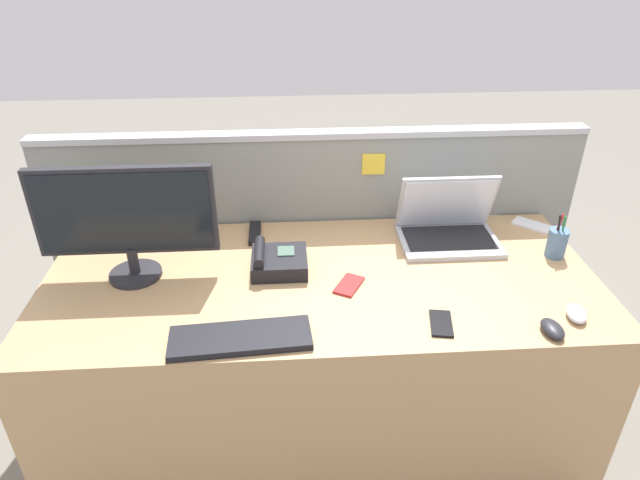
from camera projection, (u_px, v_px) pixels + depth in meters
name	position (u px, v px, depth m)	size (l,w,h in m)	color
ground_plane	(321.00, 428.00, 2.34)	(10.00, 10.00, 0.00)	slate
desk	(321.00, 359.00, 2.15)	(1.93, 0.83, 0.76)	tan
cubicle_divider	(314.00, 255.00, 2.45)	(2.18, 0.08, 1.13)	gray
desktop_monitor	(125.00, 217.00, 1.86)	(0.60, 0.18, 0.41)	#232328
laptop	(448.00, 225.00, 2.16)	(0.37, 0.26, 0.26)	#B2B5BC
desk_phone	(278.00, 261.00, 1.99)	(0.20, 0.19, 0.09)	black
keyboard_main	(240.00, 338.00, 1.66)	(0.42, 0.14, 0.02)	black
computer_mouse_right_hand	(552.00, 329.00, 1.69)	(0.06, 0.10, 0.03)	#232328
computer_mouse_left_hand	(577.00, 314.00, 1.75)	(0.06, 0.10, 0.03)	silver
pen_cup	(557.00, 243.00, 2.06)	(0.07, 0.07, 0.17)	#4C7093
cell_phone_white_slab	(532.00, 225.00, 2.28)	(0.07, 0.15, 0.01)	silver
cell_phone_black_slab	(441.00, 323.00, 1.73)	(0.07, 0.13, 0.01)	black
cell_phone_red_case	(349.00, 285.00, 1.91)	(0.07, 0.13, 0.01)	#B22323
tv_remote	(255.00, 233.00, 2.21)	(0.04, 0.17, 0.02)	black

